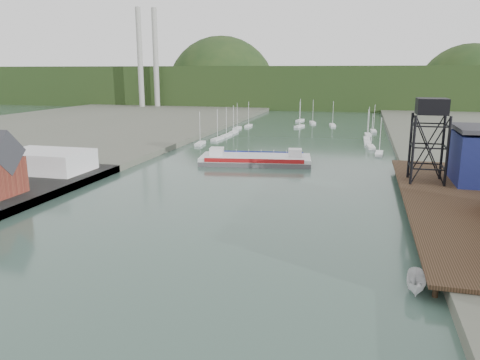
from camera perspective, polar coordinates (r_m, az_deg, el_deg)
The scene contains 9 objects.
ground at distance 48.92m, azimuth -15.45°, elevation -15.57°, with size 600.00×600.00×0.00m, color #314D41.
east_pier at distance 85.62m, azimuth 23.91°, elevation -2.35°, with size 14.00×70.00×2.45m.
white_shed at distance 111.02m, azimuth -22.47°, elevation 2.16°, with size 18.00×12.00×4.50m, color silver.
lift_tower at distance 95.79m, azimuth 22.31°, elevation 7.71°, with size 6.50×6.50×16.00m.
marina_sailboats at distance 178.06m, azimuth 7.37°, elevation 5.71°, with size 57.71×92.65×0.90m.
smokestacks at distance 298.42m, azimuth -11.16°, elevation 14.24°, with size 11.20×8.20×60.00m.
distant_hills at distance 339.33m, azimuth 10.40°, elevation 10.80°, with size 500.00×120.00×80.00m.
chain_ferry at distance 119.39m, azimuth 1.89°, elevation 2.55°, with size 29.08×15.06×4.00m.
motorboat at distance 54.44m, azimuth 20.69°, elevation -11.69°, with size 2.01×5.34×2.06m, color silver.
Camera 1 is at (22.62, -36.69, 23.13)m, focal length 35.00 mm.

